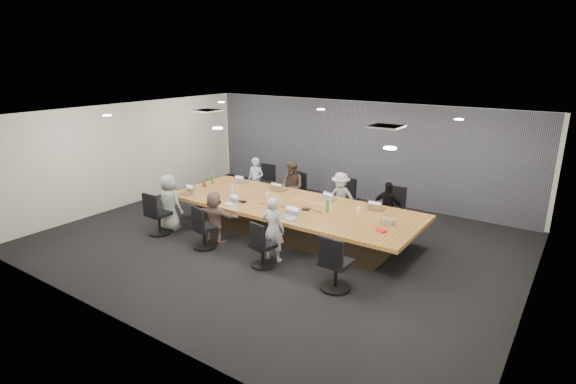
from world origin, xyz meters
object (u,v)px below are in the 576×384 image
Objects in this scene: laptop_4 at (187,194)px; bottle_green_left at (213,179)px; laptop_1 at (280,189)px; laptop_3 at (378,208)px; conference_table at (290,218)px; chair_1 at (299,195)px; person_4 at (170,202)px; laptop_0 at (243,182)px; chair_6 at (263,249)px; laptop_2 at (330,199)px; person_3 at (387,207)px; person_6 at (273,229)px; chair_2 at (347,203)px; chair_4 at (159,217)px; stapler at (273,203)px; laptop_6 at (289,218)px; laptop_5 at (231,204)px; chair_0 at (263,186)px; person_0 at (256,181)px; bottle_clear at (232,189)px; chair_7 at (336,267)px; mug_brown at (204,185)px; person_2 at (340,198)px; chair_3 at (392,212)px; person_1 at (292,187)px; chair_5 at (204,231)px; snack_packet at (381,231)px; person_5 at (215,217)px; bottle_green_right at (327,206)px; canvas_bag at (388,222)px.

bottle_green_left is (-0.11, 1.04, 0.11)m from laptop_4.
laptop_1 is 1.12× the size of laptop_3.
chair_1 is (-0.86, 1.70, -0.04)m from conference_table.
laptop_0 is at bearing -104.46° from person_4.
laptop_2 reaches higher than chair_6.
conference_table is 4.85× the size of person_3.
bottle_green_left is at bearing -33.44° from person_6.
chair_4 is (-3.12, -3.40, -0.01)m from chair_2.
laptop_2 is at bearing -158.39° from person_3.
laptop_1 is 1.21m from stapler.
laptop_5 is at bearing -174.36° from laptop_6.
chair_0 is at bearing 172.19° from person_3.
chair_6 is 2.55× the size of laptop_0.
bottle_clear is at bearing -82.86° from person_0.
chair_6 is 0.85× the size of chair_7.
chair_7 is at bearing -38.79° from conference_table.
bottle_green_left is at bearing 90.00° from mug_brown.
laptop_6 reaches higher than chair_1.
laptop_5 is (-1.67, -2.15, 0.11)m from person_2.
chair_6 is 2.85m from laptop_3.
person_4 reaches higher than chair_3.
mug_brown is (-1.79, -1.42, 0.11)m from person_1.
chair_6 is (0.49, -1.70, -0.04)m from conference_table.
person_3 is at bearing -93.58° from laptop_3.
laptop_3 is (-0.32, 2.50, 0.32)m from chair_7.
laptop_6 is at bearing 44.31° from chair_5.
chair_0 is 5.40m from chair_7.
laptop_6 is at bearing -43.72° from person_1.
mug_brown is at bearing -90.00° from bottle_green_left.
person_3 is 6.52× the size of snack_packet.
person_3 is 3.96m from person_5.
person_6 is (-0.08, -2.70, 0.03)m from person_2.
laptop_6 is 3.20× the size of mug_brown.
stapler is at bearing -169.24° from bottle_green_right.
person_0 is 4.83m from snack_packet.
laptop_6 is at bearing 9.38° from laptop_5.
chair_6 is 3.35m from person_1.
mug_brown is at bearing 148.49° from chair_5.
person_5 is 4.81× the size of canvas_bag.
person_3 reaches higher than laptop_0.
mug_brown reaches higher than chair_2.
canvas_bag is at bearing 154.62° from chair_0.
person_2 is (2.66, 0.00, -0.02)m from person_0.
person_3 is 4.84m from laptop_4.
chair_4 is at bearing -165.60° from snack_packet.
chair_4 is at bearing -146.21° from conference_table.
chair_6 is at bearing 129.09° from chair_1.
person_2 is (1.67, 3.05, 0.25)m from chair_5.
mug_brown is (-1.79, -0.87, 0.05)m from laptop_1.
laptop_5 is at bearing 121.08° from laptop_0.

